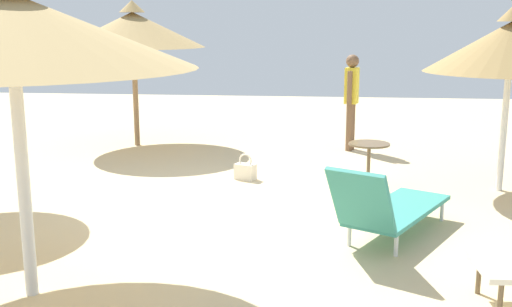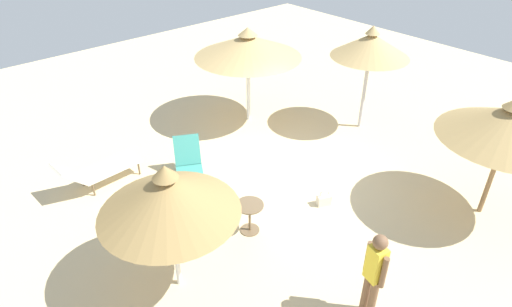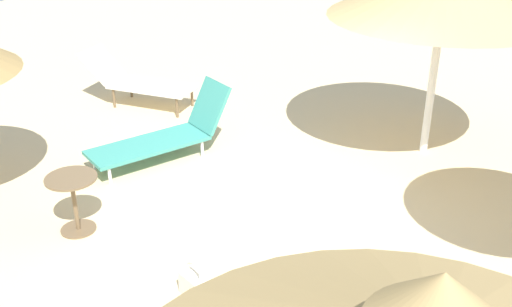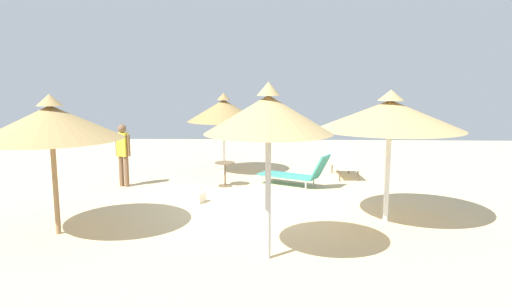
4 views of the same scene
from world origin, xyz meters
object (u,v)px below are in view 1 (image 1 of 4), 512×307
at_px(parasol_umbrella_near_left, 11,31).
at_px(parasol_umbrella_center, 133,30).
at_px(handbag, 245,171).
at_px(side_table_round, 369,158).
at_px(lounge_chair_back, 389,207).
at_px(parasol_umbrella_edge, 511,47).
at_px(person_standing_far_left, 351,96).

relative_size(parasol_umbrella_near_left, parasol_umbrella_center, 1.10).
xyz_separation_m(handbag, side_table_round, (1.79, -0.44, 0.33)).
xyz_separation_m(parasol_umbrella_near_left, lounge_chair_back, (3.22, 1.72, -1.89)).
bearing_deg(parasol_umbrella_edge, handbag, 176.51).
distance_m(parasol_umbrella_near_left, person_standing_far_left, 7.32).
distance_m(parasol_umbrella_center, handbag, 3.96).
distance_m(parasol_umbrella_near_left, lounge_chair_back, 4.11).
bearing_deg(person_standing_far_left, side_table_round, -87.21).
bearing_deg(handbag, side_table_round, -13.71).
bearing_deg(parasol_umbrella_center, lounge_chair_back, -48.73).
bearing_deg(lounge_chair_back, side_table_round, 92.21).
relative_size(lounge_chair_back, person_standing_far_left, 1.18).
xyz_separation_m(parasol_umbrella_edge, lounge_chair_back, (-1.76, -2.23, -1.63)).
height_order(parasol_umbrella_edge, person_standing_far_left, parasol_umbrella_edge).
bearing_deg(side_table_round, parasol_umbrella_center, 145.86).
distance_m(parasol_umbrella_edge, person_standing_far_left, 3.42).
bearing_deg(parasol_umbrella_center, handbag, -45.07).
bearing_deg(side_table_round, lounge_chair_back, -87.79).
relative_size(lounge_chair_back, side_table_round, 3.05).
height_order(parasol_umbrella_center, person_standing_far_left, parasol_umbrella_center).
bearing_deg(parasol_umbrella_near_left, parasol_umbrella_edge, 38.38).
relative_size(parasol_umbrella_edge, parasol_umbrella_near_left, 0.85).
xyz_separation_m(parasol_umbrella_edge, handbag, (-3.63, 0.22, -1.86)).
height_order(person_standing_far_left, handbag, person_standing_far_left).
xyz_separation_m(lounge_chair_back, handbag, (-1.87, 2.45, -0.24)).
xyz_separation_m(lounge_chair_back, person_standing_far_left, (-0.22, 4.84, 0.63)).
distance_m(parasol_umbrella_edge, side_table_round, 2.41).
relative_size(handbag, side_table_round, 0.58).
bearing_deg(lounge_chair_back, person_standing_far_left, 92.55).
distance_m(parasol_umbrella_center, side_table_round, 5.34).
relative_size(person_standing_far_left, handbag, 4.41).
height_order(parasol_umbrella_center, side_table_round, parasol_umbrella_center).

